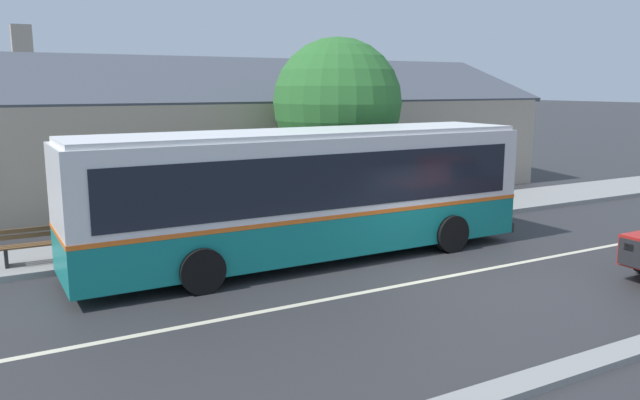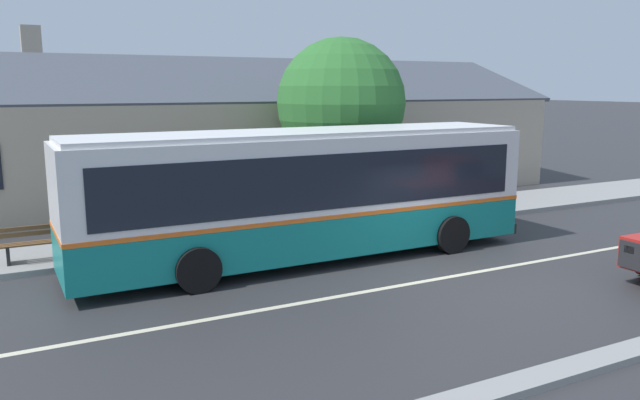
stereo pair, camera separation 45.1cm
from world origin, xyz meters
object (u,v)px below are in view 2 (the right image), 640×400
Objects in this scene: street_tree_primary at (339,106)px; bus_stop_sign at (442,171)px; bench_by_building at (41,244)px; transit_bus at (308,191)px.

street_tree_primary is 2.47× the size of bus_stop_sign.
street_tree_primary is (9.33, 1.80, 3.13)m from bench_by_building.
street_tree_primary is 3.97m from bus_stop_sign.
street_tree_primary reaches higher than bus_stop_sign.
transit_bus reaches higher than bench_by_building.
bus_stop_sign is at bearing -1.41° from bench_by_building.
transit_bus is at bearing -21.43° from bench_by_building.
street_tree_primary is at bearing 10.91° from bench_by_building.
bench_by_building is at bearing 158.57° from transit_bus.
street_tree_primary is (3.24, 4.19, 1.94)m from transit_bus.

